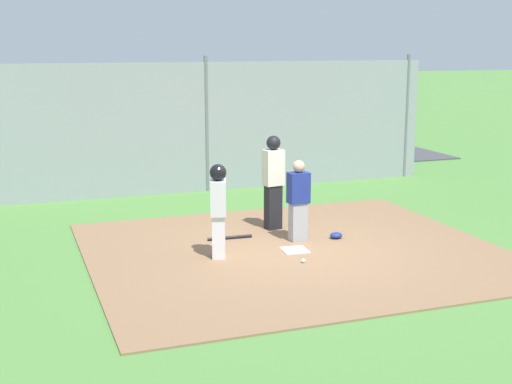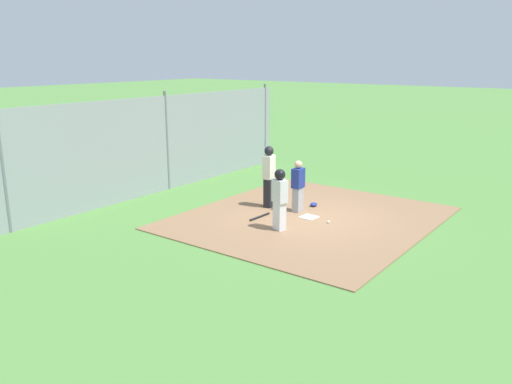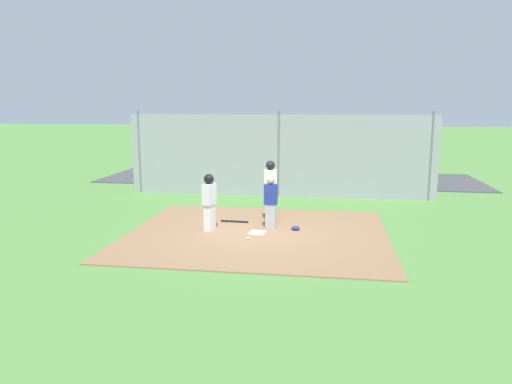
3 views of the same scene
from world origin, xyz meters
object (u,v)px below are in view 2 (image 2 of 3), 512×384
home_plate (309,217)px  umpire (269,175)px  parked_car_white (156,145)px  catcher (298,186)px  baseball (328,222)px  baseball_bat (260,217)px  catcher_mask (314,204)px  parked_car_red (88,154)px  runner (280,196)px

home_plate → umpire: size_ratio=0.24×
umpire → parked_car_white: (-3.33, -8.55, -0.41)m
catcher → baseball: catcher is taller
catcher → baseball_bat: bearing=-116.4°
catcher_mask → parked_car_red: (0.69, -10.18, 0.52)m
home_plate → catcher_mask: (-1.04, -0.46, 0.05)m
catcher_mask → parked_car_white: size_ratio=0.05×
umpire → baseball: 2.45m
umpire → parked_car_white: bearing=150.1°
catcher → baseball_bat: 1.49m
parked_car_white → parked_car_red: bearing=-18.1°
home_plate → catcher: 1.01m
umpire → parked_car_red: umpire is taller
runner → baseball_bat: runner is taller
baseball → parked_car_red: bearing=-92.5°
runner → baseball: bearing=-13.9°
home_plate → umpire: bearing=-96.6°
home_plate → parked_car_white: 10.69m
parked_car_white → baseball: bearing=63.3°
parked_car_red → runner: bearing=-105.2°
umpire → catcher_mask: (-0.87, 1.07, -0.94)m
baseball → parked_car_red: parked_car_red is taller
runner → baseball: runner is taller
home_plate → runner: 1.67m
home_plate → runner: runner is taller
catcher → umpire: umpire is taller
home_plate → catcher_mask: bearing=-156.2°
baseball_bat → catcher_mask: catcher_mask is taller
baseball_bat → parked_car_white: size_ratio=0.19×
umpire → baseball_bat: (1.04, 0.43, -0.97)m
baseball_bat → runner: bearing=65.3°
baseball → parked_car_white: parked_car_white is taller
catcher_mask → umpire: bearing=-50.9°
runner → baseball_bat: (-0.53, -1.03, -0.90)m
catcher_mask → parked_car_white: (-2.47, -9.62, 0.52)m
baseball → catcher_mask: bearing=-135.5°
home_plate → baseball: size_ratio=5.95×
home_plate → catcher: (-0.31, -0.58, 0.77)m
runner → catcher: bearing=34.6°
parked_car_white → catcher: bearing=63.4°
umpire → baseball: umpire is taller
catcher_mask → parked_car_white: bearing=-104.4°
runner → catcher_mask: bearing=27.1°
umpire → baseball: (0.32, 2.23, -0.96)m
home_plate → baseball_bat: bearing=-52.0°
runner → catcher_mask: runner is taller
catcher_mask → baseball: 1.66m
catcher_mask → home_plate: bearing=23.8°
catcher → parked_car_red: bearing=177.5°
catcher → baseball_bat: catcher is taller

